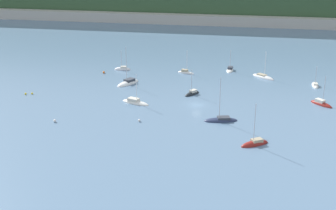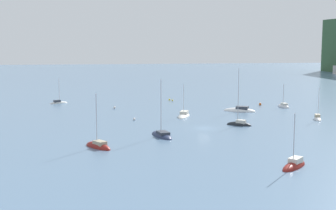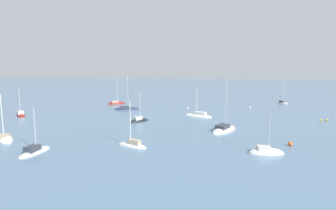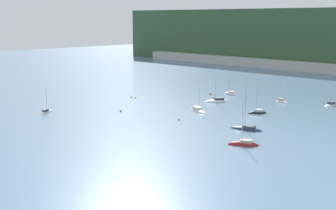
% 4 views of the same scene
% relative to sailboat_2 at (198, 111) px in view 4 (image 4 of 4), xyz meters
% --- Properties ---
extents(ground_plane, '(600.00, 600.00, 0.00)m').
position_rel_sailboat_2_xyz_m(ground_plane, '(16.43, 1.39, -0.13)').
color(ground_plane, slate).
extents(sailboat_2, '(8.64, 5.30, 8.84)m').
position_rel_sailboat_2_xyz_m(sailboat_2, '(0.00, 0.00, 0.00)').
color(sailboat_2, white).
rests_on(sailboat_2, ground_plane).
extents(sailboat_3, '(5.61, 2.56, 7.54)m').
position_rel_sailboat_2_xyz_m(sailboat_3, '(-12.09, 30.97, -0.03)').
color(sailboat_3, silver).
rests_on(sailboat_3, ground_plane).
extents(sailboat_4, '(4.68, 5.74, 8.21)m').
position_rel_sailboat_2_xyz_m(sailboat_4, '(14.15, 9.91, -0.01)').
color(sailboat_4, black).
rests_on(sailboat_4, ground_plane).
extents(sailboat_6, '(6.85, 9.05, 12.47)m').
position_rel_sailboat_2_xyz_m(sailboat_6, '(-6.33, 16.36, -0.01)').
color(sailboat_6, white).
rests_on(sailboat_6, ground_plane).
extents(sailboat_7, '(5.92, 3.20, 8.40)m').
position_rel_sailboat_2_xyz_m(sailboat_7, '(9.34, 30.75, 0.02)').
color(sailboat_7, white).
rests_on(sailboat_7, ground_plane).
extents(sailboat_8, '(6.77, 5.55, 10.45)m').
position_rel_sailboat_2_xyz_m(sailboat_8, '(31.84, -21.07, -0.02)').
color(sailboat_8, maroon).
rests_on(sailboat_8, ground_plane).
extents(sailboat_9, '(8.64, 4.60, 11.97)m').
position_rel_sailboat_2_xyz_m(sailboat_9, '(23.66, -8.70, -0.03)').
color(sailboat_9, '#232D4C').
rests_on(sailboat_9, ground_plane).
extents(sailboat_11, '(3.91, 5.77, 8.18)m').
position_rel_sailboat_2_xyz_m(sailboat_11, '(-30.13, -32.97, 0.00)').
color(sailboat_11, white).
rests_on(sailboat_11, ground_plane).
extents(sailboat_12, '(2.68, 6.35, 7.62)m').
position_rel_sailboat_2_xyz_m(sailboat_12, '(23.39, 36.49, 0.02)').
color(sailboat_12, white).
rests_on(sailboat_12, ground_plane).
extents(mooring_buoy_0, '(0.55, 0.55, 0.55)m').
position_rel_sailboat_2_xyz_m(mooring_buoy_0, '(-32.31, 1.30, 0.15)').
color(mooring_buoy_0, yellow).
rests_on(mooring_buoy_0, ground_plane).
extents(mooring_buoy_1, '(0.71, 0.71, 0.71)m').
position_rel_sailboat_2_xyz_m(mooring_buoy_1, '(-15.93, -16.60, 0.23)').
color(mooring_buoy_1, white).
rests_on(mooring_buoy_1, ground_plane).
extents(mooring_buoy_2, '(0.52, 0.52, 0.52)m').
position_rel_sailboat_2_xyz_m(mooring_buoy_2, '(-30.63, 1.92, 0.13)').
color(mooring_buoy_2, yellow).
rests_on(mooring_buoy_2, ground_plane).
extents(mooring_buoy_3, '(0.62, 0.62, 0.62)m').
position_rel_sailboat_2_xyz_m(mooring_buoy_3, '(4.14, -12.66, 0.18)').
color(mooring_buoy_3, white).
rests_on(mooring_buoy_3, ground_plane).
extents(mooring_buoy_4, '(0.74, 0.74, 0.74)m').
position_rel_sailboat_2_xyz_m(mooring_buoy_4, '(-16.99, 25.80, 0.24)').
color(mooring_buoy_4, orange).
rests_on(mooring_buoy_4, ground_plane).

